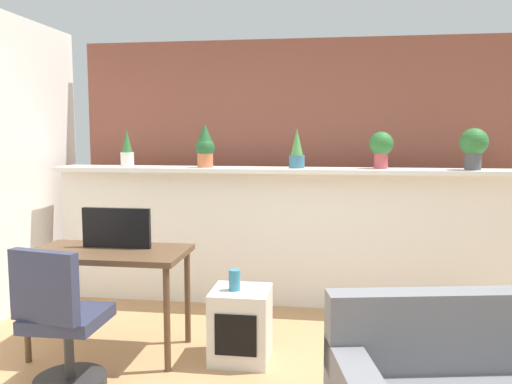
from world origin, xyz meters
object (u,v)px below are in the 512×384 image
tv_monitor (116,228)px  side_cube_shelf (241,325)px  potted_plant_0 (127,150)px  potted_plant_3 (381,147)px  potted_plant_4 (474,145)px  office_chair (62,331)px  potted_plant_2 (297,150)px  desk (109,262)px  vase_on_shelf (235,280)px  potted_plant_1 (205,146)px

tv_monitor → side_cube_shelf: bearing=-4.9°
potted_plant_0 → side_cube_shelf: size_ratio=0.68×
potted_plant_3 → tv_monitor: potted_plant_3 is taller
potted_plant_3 → side_cube_shelf: size_ratio=0.65×
potted_plant_4 → potted_plant_3: bearing=175.0°
potted_plant_0 → office_chair: (0.31, -1.86, -1.03)m
potted_plant_4 → tv_monitor: (-2.71, -1.10, -0.58)m
potted_plant_2 → office_chair: (-1.29, -1.84, -1.04)m
side_cube_shelf → potted_plant_3: bearing=50.4°
potted_plant_3 → tv_monitor: 2.35m
potted_plant_4 → desk: size_ratio=0.32×
side_cube_shelf → vase_on_shelf: size_ratio=3.45×
potted_plant_4 → side_cube_shelf: 2.47m
tv_monitor → vase_on_shelf: 0.94m
potted_plant_1 → vase_on_shelf: bearing=-67.8°
potted_plant_3 → tv_monitor: size_ratio=0.64×
potted_plant_2 → potted_plant_3: 0.74m
potted_plant_1 → potted_plant_4: size_ratio=1.12×
side_cube_shelf → desk: bearing=-180.0°
potted_plant_2 → potted_plant_1: bearing=-178.4°
potted_plant_2 → side_cube_shelf: 1.72m
potted_plant_1 → office_chair: (-0.46, -1.81, -1.08)m
potted_plant_4 → desk: bearing=-156.6°
potted_plant_1 → potted_plant_3: size_ratio=1.22×
potted_plant_1 → tv_monitor: bearing=-109.4°
potted_plant_3 → potted_plant_4: bearing=-5.0°
potted_plant_2 → vase_on_shelf: size_ratio=2.45×
potted_plant_0 → desk: (0.35, -1.24, -0.75)m
side_cube_shelf → potted_plant_0: bearing=136.2°
potted_plant_4 → side_cube_shelf: bearing=-146.5°
potted_plant_1 → office_chair: bearing=-104.1°
potted_plant_0 → potted_plant_4: potted_plant_4 is taller
potted_plant_3 → potted_plant_4: potted_plant_4 is taller
potted_plant_2 → desk: bearing=-135.8°
potted_plant_4 → potted_plant_0: bearing=178.9°
desk → office_chair: size_ratio=1.21×
desk → tv_monitor: bearing=71.3°
potted_plant_4 → vase_on_shelf: size_ratio=2.44×
potted_plant_3 → side_cube_shelf: bearing=-129.6°
desk → side_cube_shelf: size_ratio=2.20×
side_cube_shelf → vase_on_shelf: vase_on_shelf is taller
potted_plant_2 → potted_plant_4: (1.49, -0.03, 0.05)m
potted_plant_0 → potted_plant_4: (3.09, -0.06, 0.06)m
potted_plant_0 → potted_plant_2: (1.59, -0.03, 0.01)m
tv_monitor → vase_on_shelf: size_ratio=3.50×
potted_plant_1 → potted_plant_4: 2.32m
potted_plant_1 → tv_monitor: size_ratio=0.78×
potted_plant_3 → vase_on_shelf: bearing=-130.3°
potted_plant_3 → vase_on_shelf: (-1.07, -1.26, -0.89)m
tv_monitor → side_cube_shelf: (0.92, -0.08, -0.65)m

